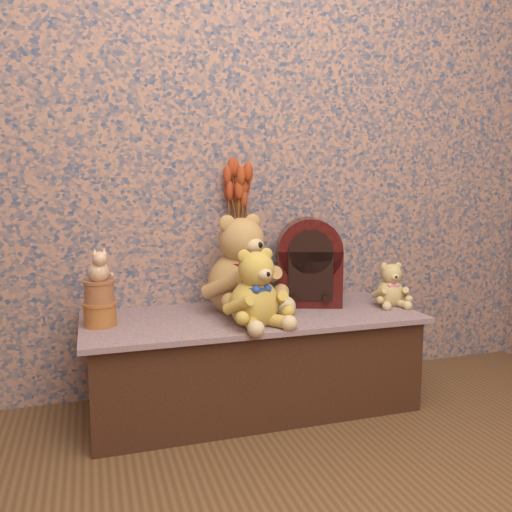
% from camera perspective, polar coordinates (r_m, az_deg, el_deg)
% --- Properties ---
extents(display_shelf, '(1.31, 0.55, 0.38)m').
position_cam_1_polar(display_shelf, '(2.15, -0.41, -11.29)').
color(display_shelf, '#3D527D').
rests_on(display_shelf, ground).
extents(teddy_large, '(0.47, 0.50, 0.42)m').
position_cam_1_polar(teddy_large, '(2.11, -1.89, -0.39)').
color(teddy_large, '#A97841').
rests_on(teddy_large, display_shelf).
extents(teddy_medium, '(0.30, 0.34, 0.30)m').
position_cam_1_polar(teddy_medium, '(1.91, -0.18, -3.08)').
color(teddy_medium, gold).
rests_on(teddy_medium, display_shelf).
extents(teddy_small, '(0.19, 0.21, 0.20)m').
position_cam_1_polar(teddy_small, '(2.30, 14.38, -2.78)').
color(teddy_small, tan).
rests_on(teddy_small, display_shelf).
extents(cathedral_radio, '(0.32, 0.27, 0.37)m').
position_cam_1_polar(cathedral_radio, '(2.26, 5.75, -0.55)').
color(cathedral_radio, '#340909').
rests_on(cathedral_radio, display_shelf).
extents(ceramic_vase, '(0.13, 0.13, 0.21)m').
position_cam_1_polar(ceramic_vase, '(2.26, -1.75, -2.64)').
color(ceramic_vase, tan).
rests_on(ceramic_vase, display_shelf).
extents(dried_stalks, '(0.29, 0.29, 0.43)m').
position_cam_1_polar(dried_stalks, '(2.23, -1.78, 5.41)').
color(dried_stalks, '#AE3E1B').
rests_on(dried_stalks, ceramic_vase).
extents(biscuit_tin_lower, '(0.12, 0.12, 0.08)m').
position_cam_1_polar(biscuit_tin_lower, '(2.00, -16.57, -6.12)').
color(biscuit_tin_lower, gold).
rests_on(biscuit_tin_lower, display_shelf).
extents(biscuit_tin_upper, '(0.12, 0.12, 0.08)m').
position_cam_1_polar(biscuit_tin_upper, '(1.98, -16.66, -3.80)').
color(biscuit_tin_upper, tan).
rests_on(biscuit_tin_upper, biscuit_tin_lower).
extents(cat_figurine, '(0.11, 0.12, 0.12)m').
position_cam_1_polar(cat_figurine, '(1.96, -16.78, -0.85)').
color(cat_figurine, silver).
rests_on(cat_figurine, biscuit_tin_upper).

